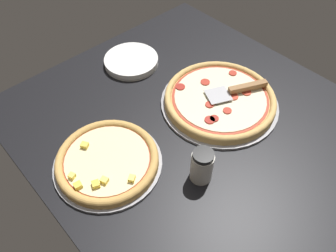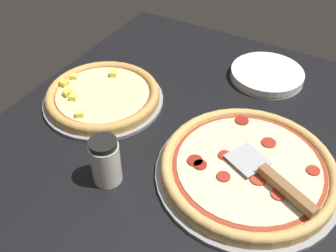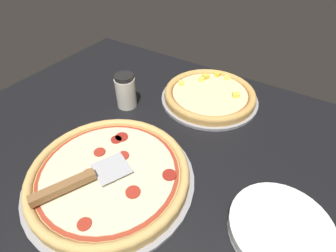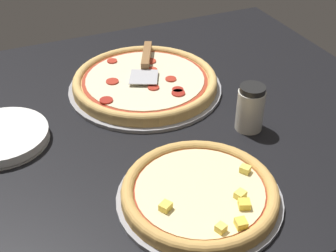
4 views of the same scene
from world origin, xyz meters
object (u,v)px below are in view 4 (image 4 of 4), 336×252
object	(u,v)px
pizza_back	(200,192)
plate_stack	(2,137)
serving_spatula	(146,59)
pizza_front	(145,81)
parmesan_shaker	(250,108)

from	to	relation	value
pizza_back	plate_stack	world-z (taller)	pizza_back
pizza_back	serving_spatula	xyz separation A→B (cm)	(-9.29, -53.71, 2.82)
pizza_front	plate_stack	bearing A→B (deg)	12.89
pizza_back	serving_spatula	world-z (taller)	serving_spatula
pizza_front	parmesan_shaker	size ratio (longest dim) A/B	3.40
plate_stack	serving_spatula	bearing A→B (deg)	-158.62
serving_spatula	parmesan_shaker	distance (cm)	37.94
pizza_back	serving_spatula	bearing A→B (deg)	-99.82
pizza_front	parmesan_shaker	bearing A→B (deg)	121.44
pizza_front	pizza_back	xyz separation A→B (cm)	(5.85, 45.83, -0.32)
plate_stack	pizza_front	bearing A→B (deg)	-167.11
serving_spatula	parmesan_shaker	world-z (taller)	parmesan_shaker
pizza_back	parmesan_shaker	world-z (taller)	parmesan_shaker
pizza_back	parmesan_shaker	bearing A→B (deg)	-141.26
pizza_back	plate_stack	size ratio (longest dim) A/B	1.45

